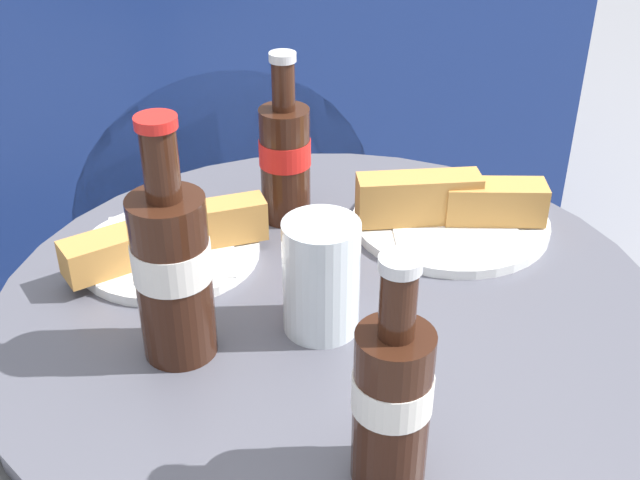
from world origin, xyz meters
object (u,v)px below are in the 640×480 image
lunch_plate_near (450,212)px  cola_bottle_right (288,156)px  bistro_table (329,394)px  lunch_plate_far (168,243)px  cola_bottle_left (392,397)px  cola_bottle_center (172,267)px  drinking_glass (321,281)px

lunch_plate_near → cola_bottle_right: bearing=155.2°
bistro_table → lunch_plate_far: size_ratio=3.11×
cola_bottle_left → lunch_plate_near: cola_bottle_left is taller
cola_bottle_left → cola_bottle_right: size_ratio=0.98×
cola_bottle_center → lunch_plate_far: (0.01, 0.17, -0.08)m
drinking_glass → cola_bottle_center: bearing=178.0°
cola_bottle_right → lunch_plate_far: bearing=-161.0°
cola_bottle_left → cola_bottle_right: bearing=85.5°
cola_bottle_left → cola_bottle_center: cola_bottle_center is taller
cola_bottle_left → cola_bottle_center: (-0.14, 0.21, 0.01)m
cola_bottle_center → lunch_plate_far: 0.19m
cola_bottle_right → lunch_plate_near: cola_bottle_right is taller
bistro_table → drinking_glass: size_ratio=6.03×
bistro_table → cola_bottle_right: (0.00, 0.18, 0.22)m
bistro_table → cola_bottle_right: 0.29m
cola_bottle_left → cola_bottle_right: 0.43m
cola_bottle_left → cola_bottle_right: (0.03, 0.43, 0.00)m
bistro_table → cola_bottle_center: (-0.17, -0.04, 0.24)m
cola_bottle_center → drinking_glass: bearing=-2.0°
lunch_plate_far → cola_bottle_center: bearing=-93.9°
bistro_table → cola_bottle_left: bearing=-96.8°
cola_bottle_right → cola_bottle_center: bearing=-127.4°
cola_bottle_right → drinking_glass: (-0.03, -0.23, -0.03)m
bistro_table → lunch_plate_near: (0.19, 0.10, 0.16)m
drinking_glass → lunch_plate_far: drinking_glass is taller
cola_bottle_center → cola_bottle_left: bearing=-56.5°
lunch_plate_near → lunch_plate_far: (-0.34, 0.03, -0.00)m
cola_bottle_center → drinking_glass: 0.15m
cola_bottle_right → bistro_table: bearing=-91.3°
lunch_plate_near → lunch_plate_far: bearing=175.1°
cola_bottle_right → lunch_plate_far: size_ratio=0.90×
cola_bottle_left → lunch_plate_far: 0.40m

